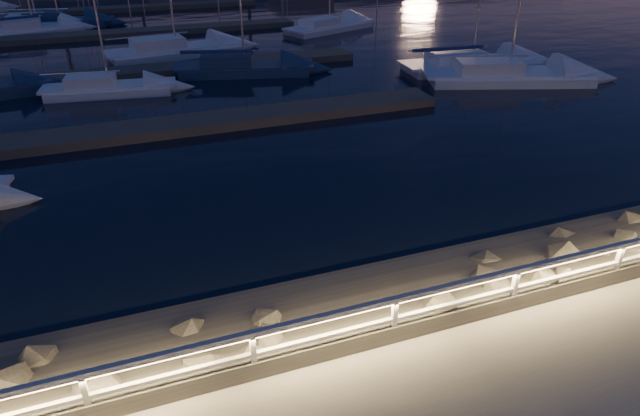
{
  "coord_description": "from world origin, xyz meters",
  "views": [
    {
      "loc": [
        -3.72,
        -8.19,
        8.07
      ],
      "look_at": [
        0.86,
        4.0,
        1.14
      ],
      "focal_mm": 32.0,
      "sensor_mm": 36.0,
      "label": 1
    }
  ],
  "objects_px": {
    "sailboat_h": "(469,63)",
    "sailboat_n": "(35,23)",
    "sailboat_l": "(327,26)",
    "guard_rail": "(347,320)",
    "sailboat_f": "(105,87)",
    "sailboat_c": "(241,67)",
    "sailboat_i": "(32,30)",
    "sailboat_g": "(172,49)",
    "sailboat_d": "(504,74)",
    "sailboat_k": "(57,21)"
  },
  "relations": [
    {
      "from": "sailboat_h",
      "to": "sailboat_n",
      "type": "bearing_deg",
      "value": 142.13
    },
    {
      "from": "sailboat_h",
      "to": "sailboat_l",
      "type": "height_order",
      "value": "sailboat_h"
    },
    {
      "from": "guard_rail",
      "to": "sailboat_h",
      "type": "xyz_separation_m",
      "value": [
        16.53,
        20.43,
        -0.95
      ]
    },
    {
      "from": "sailboat_f",
      "to": "sailboat_h",
      "type": "bearing_deg",
      "value": 2.2
    },
    {
      "from": "sailboat_c",
      "to": "sailboat_l",
      "type": "relative_size",
      "value": 1.0
    },
    {
      "from": "sailboat_f",
      "to": "sailboat_h",
      "type": "height_order",
      "value": "sailboat_h"
    },
    {
      "from": "sailboat_h",
      "to": "sailboat_i",
      "type": "relative_size",
      "value": 1.22
    },
    {
      "from": "sailboat_g",
      "to": "sailboat_l",
      "type": "bearing_deg",
      "value": 11.47
    },
    {
      "from": "sailboat_g",
      "to": "guard_rail",
      "type": "bearing_deg",
      "value": -98.84
    },
    {
      "from": "guard_rail",
      "to": "sailboat_n",
      "type": "distance_m",
      "value": 44.27
    },
    {
      "from": "sailboat_n",
      "to": "sailboat_d",
      "type": "bearing_deg",
      "value": -37.72
    },
    {
      "from": "sailboat_i",
      "to": "sailboat_l",
      "type": "relative_size",
      "value": 0.9
    },
    {
      "from": "guard_rail",
      "to": "sailboat_c",
      "type": "bearing_deg",
      "value": 81.49
    },
    {
      "from": "sailboat_g",
      "to": "sailboat_k",
      "type": "bearing_deg",
      "value": 110.0
    },
    {
      "from": "sailboat_g",
      "to": "sailboat_n",
      "type": "height_order",
      "value": "sailboat_g"
    },
    {
      "from": "sailboat_i",
      "to": "sailboat_l",
      "type": "distance_m",
      "value": 22.28
    },
    {
      "from": "guard_rail",
      "to": "sailboat_i",
      "type": "xyz_separation_m",
      "value": [
        -8.42,
        40.61,
        -0.94
      ]
    },
    {
      "from": "sailboat_c",
      "to": "sailboat_k",
      "type": "bearing_deg",
      "value": 133.02
    },
    {
      "from": "sailboat_d",
      "to": "sailboat_k",
      "type": "bearing_deg",
      "value": 150.7
    },
    {
      "from": "sailboat_g",
      "to": "sailboat_i",
      "type": "distance_m",
      "value": 13.82
    },
    {
      "from": "sailboat_h",
      "to": "sailboat_k",
      "type": "height_order",
      "value": "sailboat_h"
    },
    {
      "from": "sailboat_f",
      "to": "sailboat_l",
      "type": "bearing_deg",
      "value": 43.43
    },
    {
      "from": "sailboat_f",
      "to": "sailboat_g",
      "type": "relative_size",
      "value": 0.75
    },
    {
      "from": "sailboat_g",
      "to": "sailboat_c",
      "type": "bearing_deg",
      "value": -69.84
    },
    {
      "from": "sailboat_d",
      "to": "sailboat_l",
      "type": "bearing_deg",
      "value": 121.78
    },
    {
      "from": "sailboat_c",
      "to": "sailboat_n",
      "type": "xyz_separation_m",
      "value": [
        -12.02,
        19.19,
        -0.02
      ]
    },
    {
      "from": "sailboat_d",
      "to": "sailboat_g",
      "type": "xyz_separation_m",
      "value": [
        -16.3,
        12.64,
        0.0
      ]
    },
    {
      "from": "sailboat_c",
      "to": "sailboat_l",
      "type": "bearing_deg",
      "value": 62.56
    },
    {
      "from": "sailboat_c",
      "to": "sailboat_d",
      "type": "xyz_separation_m",
      "value": [
        13.21,
        -6.82,
        0.03
      ]
    },
    {
      "from": "sailboat_g",
      "to": "sailboat_h",
      "type": "height_order",
      "value": "sailboat_g"
    },
    {
      "from": "sailboat_h",
      "to": "sailboat_k",
      "type": "distance_m",
      "value": 33.18
    },
    {
      "from": "sailboat_c",
      "to": "sailboat_k",
      "type": "xyz_separation_m",
      "value": [
        -10.44,
        19.74,
        0.01
      ]
    },
    {
      "from": "sailboat_d",
      "to": "sailboat_h",
      "type": "xyz_separation_m",
      "value": [
        -0.31,
        2.98,
        -0.02
      ]
    },
    {
      "from": "sailboat_f",
      "to": "sailboat_h",
      "type": "relative_size",
      "value": 0.77
    },
    {
      "from": "sailboat_d",
      "to": "sailboat_f",
      "type": "height_order",
      "value": "sailboat_d"
    },
    {
      "from": "guard_rail",
      "to": "sailboat_f",
      "type": "bearing_deg",
      "value": 99.66
    },
    {
      "from": "sailboat_c",
      "to": "sailboat_n",
      "type": "height_order",
      "value": "sailboat_c"
    },
    {
      "from": "sailboat_f",
      "to": "sailboat_k",
      "type": "bearing_deg",
      "value": 106.44
    },
    {
      "from": "sailboat_h",
      "to": "sailboat_f",
      "type": "bearing_deg",
      "value": 178.48
    },
    {
      "from": "sailboat_n",
      "to": "sailboat_g",
      "type": "bearing_deg",
      "value": -48.11
    },
    {
      "from": "sailboat_f",
      "to": "sailboat_i",
      "type": "height_order",
      "value": "sailboat_i"
    },
    {
      "from": "sailboat_d",
      "to": "sailboat_n",
      "type": "distance_m",
      "value": 36.23
    },
    {
      "from": "sailboat_c",
      "to": "sailboat_i",
      "type": "distance_m",
      "value": 20.31
    },
    {
      "from": "sailboat_l",
      "to": "sailboat_f",
      "type": "bearing_deg",
      "value": -167.18
    },
    {
      "from": "guard_rail",
      "to": "sailboat_g",
      "type": "bearing_deg",
      "value": 88.97
    },
    {
      "from": "sailboat_n",
      "to": "sailboat_h",
      "type": "bearing_deg",
      "value": -34.6
    },
    {
      "from": "sailboat_f",
      "to": "sailboat_k",
      "type": "distance_m",
      "value": 21.51
    },
    {
      "from": "sailboat_i",
      "to": "sailboat_k",
      "type": "height_order",
      "value": "sailboat_k"
    },
    {
      "from": "sailboat_g",
      "to": "sailboat_n",
      "type": "relative_size",
      "value": 1.3
    },
    {
      "from": "sailboat_n",
      "to": "sailboat_l",
      "type": "bearing_deg",
      "value": -14.7
    }
  ]
}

